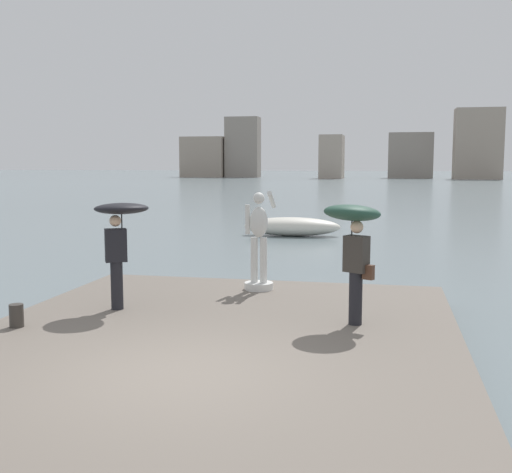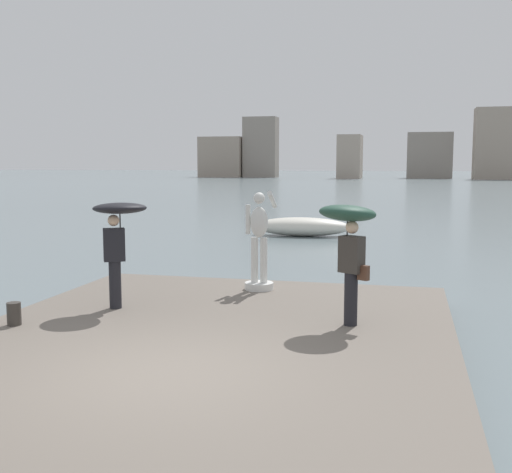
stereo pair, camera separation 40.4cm
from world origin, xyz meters
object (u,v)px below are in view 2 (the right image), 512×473
(onlooker_right, at_px, (349,231))
(boat_mid, at_px, (302,227))
(onlooker_left, at_px, (118,226))
(mooring_bollard, at_px, (14,314))
(statue_white_figure, at_px, (259,247))

(onlooker_right, xyz_separation_m, boat_mid, (-3.37, 15.65, -1.56))
(onlooker_left, height_order, mooring_bollard, onlooker_left)
(boat_mid, bearing_deg, mooring_bollard, -96.62)
(mooring_bollard, bearing_deg, statue_white_figure, 49.48)
(onlooker_left, bearing_deg, statue_white_figure, 46.63)
(onlooker_right, xyz_separation_m, mooring_bollard, (-5.34, -1.36, -1.36))
(onlooker_right, height_order, boat_mid, onlooker_right)
(onlooker_left, xyz_separation_m, onlooker_right, (4.21, -0.20, 0.03))
(onlooker_left, xyz_separation_m, mooring_bollard, (-1.14, -1.57, -1.33))
(onlooker_right, bearing_deg, statue_white_figure, 130.48)
(statue_white_figure, xyz_separation_m, onlooker_left, (-2.12, -2.24, 0.61))
(statue_white_figure, height_order, onlooker_left, statue_white_figure)
(statue_white_figure, relative_size, boat_mid, 0.51)
(statue_white_figure, bearing_deg, mooring_bollard, -130.52)
(onlooker_left, height_order, boat_mid, onlooker_left)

